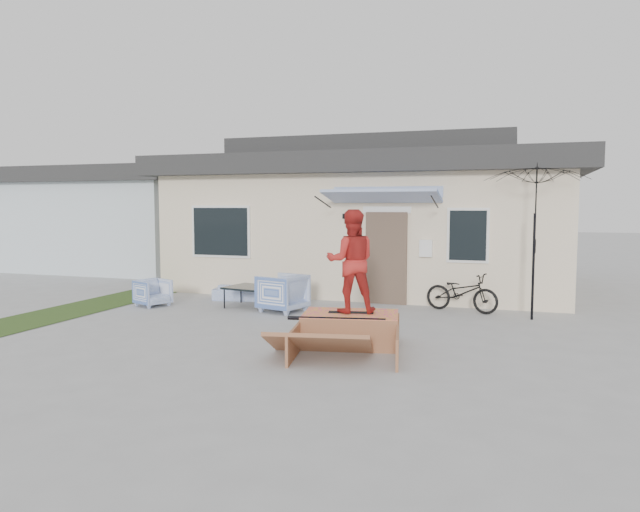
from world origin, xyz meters
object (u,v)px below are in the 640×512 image
(armchair_left, at_px, (153,291))
(patio_umbrella, at_px, (534,231))
(skater, at_px, (351,259))
(skate_ramp, at_px, (351,329))
(coffee_table, at_px, (249,296))
(bicycle, at_px, (462,288))
(loveseat, at_px, (241,289))
(skateboard, at_px, (351,312))
(armchair_right, at_px, (282,291))

(armchair_left, distance_m, patio_umbrella, 8.21)
(patio_umbrella, bearing_deg, skater, -132.41)
(armchair_left, bearing_deg, skater, -88.14)
(armchair_left, xyz_separation_m, skate_ramp, (5.19, -2.14, -0.08))
(coffee_table, xyz_separation_m, bicycle, (4.55, 0.83, 0.28))
(coffee_table, height_order, skate_ramp, skate_ramp)
(loveseat, bearing_deg, bicycle, 168.22)
(skateboard, bearing_deg, skater, 0.00)
(skate_ramp, bearing_deg, armchair_left, 147.00)
(armchair_left, distance_m, armchair_right, 3.03)
(loveseat, relative_size, patio_umbrella, 0.55)
(loveseat, height_order, armchair_left, armchair_left)
(armchair_left, relative_size, patio_umbrella, 0.28)
(loveseat, distance_m, skateboard, 5.10)
(bicycle, relative_size, skateboard, 2.17)
(coffee_table, relative_size, skate_ramp, 0.45)
(armchair_right, distance_m, skate_ramp, 3.27)
(loveseat, relative_size, coffee_table, 1.42)
(loveseat, distance_m, coffee_table, 0.97)
(skateboard, xyz_separation_m, skater, (0.00, 0.00, 0.85))
(armchair_left, xyz_separation_m, skateboard, (5.18, -2.09, 0.20))
(loveseat, xyz_separation_m, skater, (3.69, -3.50, 1.13))
(coffee_table, xyz_separation_m, skate_ramp, (3.12, -2.78, 0.03))
(loveseat, xyz_separation_m, skateboard, (3.69, -3.50, 0.27))
(coffee_table, xyz_separation_m, skater, (3.11, -2.73, 1.16))
(armchair_left, bearing_deg, coffee_table, -48.97)
(coffee_table, height_order, skateboard, skateboard)
(armchair_right, height_order, patio_umbrella, patio_umbrella)
(skate_ramp, bearing_deg, loveseat, 125.58)
(loveseat, distance_m, skater, 5.21)
(skate_ramp, height_order, skater, skater)
(armchair_left, relative_size, armchair_right, 0.76)
(armchair_left, height_order, skateboard, armchair_left)
(bicycle, relative_size, skater, 0.95)
(bicycle, bearing_deg, patio_umbrella, -91.66)
(patio_umbrella, bearing_deg, armchair_left, -172.73)
(bicycle, bearing_deg, loveseat, 106.88)
(armchair_right, xyz_separation_m, skateboard, (2.17, -2.38, 0.09))
(bicycle, distance_m, skate_ramp, 3.90)
(patio_umbrella, height_order, skate_ramp, patio_umbrella)
(coffee_table, xyz_separation_m, skateboard, (3.11, -2.73, 0.30))
(armchair_left, height_order, skater, skater)
(armchair_left, bearing_deg, patio_umbrella, -58.88)
(skate_ramp, relative_size, skater, 1.22)
(bicycle, bearing_deg, armchair_left, 118.73)
(coffee_table, bearing_deg, skate_ramp, -41.75)
(armchair_left, relative_size, bicycle, 0.42)
(coffee_table, bearing_deg, skateboard, -41.33)
(bicycle, bearing_deg, armchair_right, 124.32)
(patio_umbrella, bearing_deg, coffee_table, -176.32)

